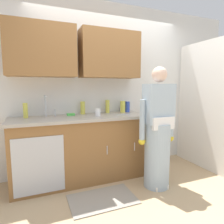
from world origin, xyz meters
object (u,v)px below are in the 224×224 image
bottle_cleaner_spray (108,106)px  cup_by_sink (98,112)px  knife_on_counter (123,115)px  sink (50,119)px  bottle_dish_liquid (83,108)px  bottle_water_tall (123,107)px  person_at_sink (158,137)px  bottle_water_short (127,107)px  sponge (71,114)px  bottle_soap (25,110)px

bottle_cleaner_spray → cup_by_sink: (-0.26, -0.29, -0.05)m
bottle_cleaner_spray → knife_on_counter: bottle_cleaner_spray is taller
sink → bottle_cleaner_spray: sink is taller
bottle_dish_liquid → bottle_water_tall: bearing=-4.2°
person_at_sink → bottle_cleaner_spray: 0.99m
bottle_dish_liquid → cup_by_sink: (0.15, -0.29, -0.04)m
bottle_dish_liquid → bottle_water_tall: (0.66, -0.05, -0.00)m
sink → knife_on_counter: bearing=-4.9°
bottle_water_short → bottle_cleaner_spray: bearing=176.5°
bottle_cleaner_spray → bottle_dish_liquid: size_ratio=1.06×
cup_by_sink → sponge: cup_by_sink is taller
bottle_cleaner_spray → knife_on_counter: (0.14, -0.30, -0.10)m
cup_by_sink → sponge: bearing=148.8°
bottle_soap → knife_on_counter: 1.39m
bottle_soap → bottle_water_tall: bearing=1.2°
sink → cup_by_sink: (0.66, -0.08, 0.07)m
bottle_water_tall → knife_on_counter: 0.29m
sink → bottle_dish_liquid: sink is taller
bottle_water_short → bottle_dish_liquid: bearing=178.3°
bottle_soap → bottle_water_short: bottle_soap is taller
sink → person_at_sink: size_ratio=0.31×
person_at_sink → bottle_water_tall: (-0.15, 0.78, 0.34)m
bottle_cleaner_spray → bottle_dish_liquid: bottle_cleaner_spray is taller
bottle_water_short → knife_on_counter: bearing=-126.4°
knife_on_counter → sponge: bearing=158.6°
sink → cup_by_sink: 0.67m
bottle_soap → cup_by_sink: size_ratio=1.88×
person_at_sink → bottle_water_short: size_ratio=9.23×
bottle_water_short → cup_by_sink: bottle_water_short is taller
bottle_soap → sponge: bottle_soap is taller
bottle_water_short → bottle_water_tall: size_ratio=0.93×
bottle_cleaner_spray → sponge: bearing=-172.8°
sink → bottle_soap: sink is taller
person_at_sink → bottle_cleaner_spray: size_ratio=7.75×
bottle_water_short → bottle_dish_liquid: size_ratio=0.89×
sink → person_at_sink: (1.33, -0.62, -0.23)m
bottle_cleaner_spray → knife_on_counter: 0.35m
cup_by_sink → bottle_water_tall: bearing=25.3°
bottle_soap → person_at_sink: bearing=-24.7°
sink → sponge: sink is taller
bottle_cleaner_spray → bottle_water_short: size_ratio=1.19×
sink → bottle_soap: (-0.30, 0.13, 0.12)m
bottle_cleaner_spray → cup_by_sink: size_ratio=1.92×
bottle_cleaner_spray → bottle_dish_liquid: 0.41m
bottle_water_tall → sponge: size_ratio=1.72×
bottle_dish_liquid → bottle_water_tall: size_ratio=1.04×
bottle_water_short → bottle_soap: bearing=-178.0°
cup_by_sink → sponge: size_ratio=0.99×
sink → bottle_dish_liquid: 0.57m
bottle_soap → sponge: (0.61, 0.00, -0.09)m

